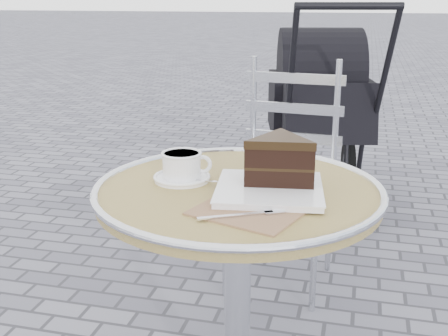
% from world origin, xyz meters
% --- Properties ---
extents(cafe_table, '(0.72, 0.72, 0.74)m').
position_xyz_m(cafe_table, '(0.00, 0.00, 0.57)').
color(cafe_table, silver).
rests_on(cafe_table, ground).
extents(cappuccino_set, '(0.17, 0.14, 0.07)m').
position_xyz_m(cappuccino_set, '(-0.15, 0.02, 0.76)').
color(cappuccino_set, white).
rests_on(cappuccino_set, cafe_table).
extents(cake_plate_set, '(0.30, 0.41, 0.13)m').
position_xyz_m(cake_plate_set, '(0.10, -0.01, 0.79)').
color(cake_plate_set, '#8F664E').
rests_on(cake_plate_set, cafe_table).
extents(bistro_chair, '(0.46, 0.46, 0.94)m').
position_xyz_m(bistro_chair, '(-0.00, 0.98, 0.58)').
color(bistro_chair, silver).
rests_on(bistro_chair, ground).
extents(baby_stroller, '(0.73, 1.19, 1.16)m').
position_xyz_m(baby_stroller, '(0.05, 1.96, 0.52)').
color(baby_stroller, black).
rests_on(baby_stroller, ground).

